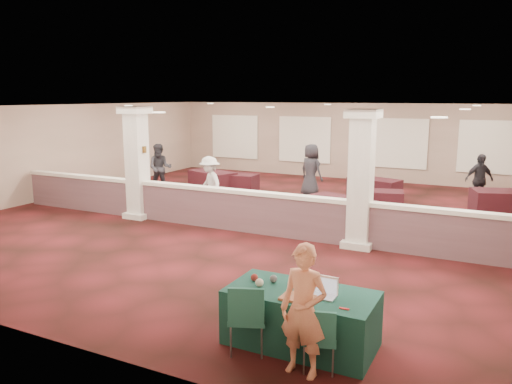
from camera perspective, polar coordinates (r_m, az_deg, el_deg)
The scene contains 32 objects.
ground at distance 14.40m, azimuth 1.56°, elevation -3.10°, with size 16.00×16.00×0.00m, color #4A1215.
wall_back at distance 21.58m, azimuth 10.59°, elevation 5.71°, with size 16.00×0.04×3.20m, color gray.
wall_front at distance 7.74m, azimuth -24.22°, elevation -4.19°, with size 16.00×0.04×3.20m, color gray.
wall_left at distance 18.88m, azimuth -21.09°, elevation 4.45°, with size 0.04×16.00×3.20m, color gray.
ceiling at distance 13.98m, azimuth 1.63°, elevation 9.73°, with size 16.00×16.00×0.02m, color silver.
partition_wall at distance 12.96m, azimuth -1.22°, elevation -2.11°, with size 15.60×0.28×1.10m.
column_left at distance 14.70m, azimuth -13.44°, elevation 3.39°, with size 0.72×0.72×3.20m.
column_right at distance 11.69m, azimuth 11.91°, elevation 1.57°, with size 0.72×0.72×3.20m.
sconce_left at distance 14.84m, azimuth -14.33°, elevation 4.83°, with size 0.12×0.12×0.18m.
sconce_right at distance 14.48m, azimuth -12.65°, elevation 4.76°, with size 0.12×0.12×0.18m.
near_table at distance 7.31m, azimuth 5.15°, elevation -14.14°, with size 2.08×1.04×0.80m, color #0E352A.
conf_chair_main at distance 6.62m, azimuth 7.25°, elevation -15.83°, with size 0.55×0.55×0.88m.
conf_chair_side at distance 6.94m, azimuth -1.04°, elevation -13.70°, with size 0.66×0.66×1.01m.
woman at distance 6.42m, azimuth 5.46°, elevation -13.33°, with size 0.62×0.41×1.71m, color #E48363.
far_table_front_left at distance 18.65m, azimuth -5.00°, elevation 1.25°, with size 1.82×0.91×0.74m, color black.
far_table_front_center at distance 13.90m, azimuth 9.60°, elevation -2.18°, with size 1.85×0.92×0.75m, color black.
far_table_front_right at distance 15.70m, azimuth 13.50°, elevation -1.00°, with size 1.61×0.81×0.65m, color black.
far_table_back_left at distance 18.41m, azimuth -2.44°, elevation 1.05°, with size 1.66×0.83×0.67m, color black.
far_table_back_center at distance 17.67m, azimuth 13.35°, elevation 0.39°, with size 1.72×0.86×0.70m, color black.
far_table_back_right at distance 16.19m, azimuth 26.89°, elevation -1.27°, with size 1.99×0.99×0.81m, color black.
attendee_a at distance 18.57m, azimuth -10.91°, elevation 2.69°, with size 0.86×0.48×1.79m, color black.
attendee_b at distance 15.15m, azimuth -5.30°, elevation 0.86°, with size 1.09×0.50×1.71m, color #BCBCB7.
attendee_c at distance 17.56m, azimuth 24.15°, elevation 1.28°, with size 0.98×0.47×1.68m, color black.
attendee_d at distance 17.56m, azimuth 6.30°, elevation 2.47°, with size 0.92×0.49×1.85m, color black.
laptop_base at distance 6.99m, azimuth 7.60°, elevation -11.71°, with size 0.36×0.25×0.02m, color silver.
laptop_screen at distance 7.05m, azimuth 7.97°, elevation -10.37°, with size 0.36×0.01×0.24m, color silver.
screen_glow at distance 7.05m, azimuth 7.94°, elevation -10.52°, with size 0.33×0.00×0.21m, color #B1BFD5.
knitting at distance 6.89m, azimuth 4.78°, elevation -11.96°, with size 0.44×0.33×0.03m, color #CE5D21.
yarn_cream at distance 7.26m, azimuth 0.39°, elevation -10.32°, with size 0.12×0.12×0.12m, color beige.
yarn_red at distance 7.46m, azimuth -0.18°, elevation -9.74°, with size 0.11×0.11×0.11m, color maroon.
yarn_grey at distance 7.42m, azimuth 2.00°, elevation -9.87°, with size 0.11×0.11×0.11m, color #4B4A4F.
scissors at distance 6.67m, azimuth 10.05°, elevation -12.99°, with size 0.13×0.03×0.01m, color red.
Camera 1 is at (5.86, -12.69, 3.49)m, focal length 35.00 mm.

